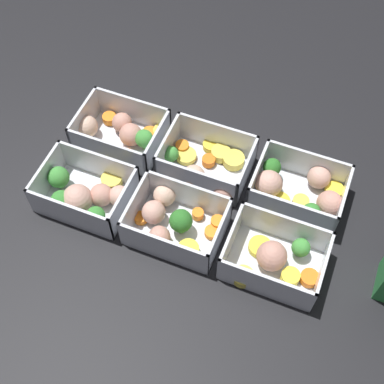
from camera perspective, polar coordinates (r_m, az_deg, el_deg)
ground_plane at (r=0.95m, az=0.00°, el=-0.77°), size 4.00×4.00×0.00m
container_near_left at (r=0.94m, az=-11.31°, el=-0.25°), size 0.16×0.12×0.07m
container_near_center at (r=0.90m, az=-2.09°, el=-3.08°), size 0.16×0.12×0.07m
container_near_right at (r=0.87m, az=8.87°, el=-7.01°), size 0.16×0.12×0.07m
container_far_left at (r=1.01m, az=-7.60°, el=6.25°), size 0.19×0.14×0.07m
container_far_center at (r=0.96m, az=1.54°, el=2.80°), size 0.16×0.14×0.07m
container_far_right at (r=0.94m, az=11.24°, el=0.18°), size 0.17×0.13×0.07m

